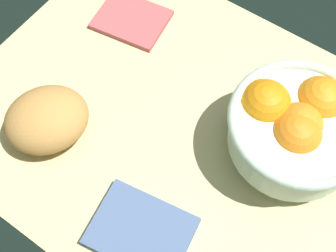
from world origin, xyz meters
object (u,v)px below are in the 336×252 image
at_px(napkin_folded, 131,19).
at_px(napkin_spare, 141,231).
at_px(fruit_bowl, 295,126).
at_px(bread_loaf, 47,119).

distance_m(napkin_folded, napkin_spare, 0.41).
distance_m(fruit_bowl, napkin_spare, 0.28).
xyz_separation_m(fruit_bowl, bread_loaf, (-0.33, -0.20, -0.03)).
relative_size(bread_loaf, napkin_folded, 1.05).
distance_m(fruit_bowl, bread_loaf, 0.39).
bearing_deg(bread_loaf, napkin_folded, 97.18).
height_order(bread_loaf, napkin_spare, bread_loaf).
xyz_separation_m(bread_loaf, napkin_spare, (0.22, -0.05, -0.03)).
xyz_separation_m(bread_loaf, napkin_folded, (-0.03, 0.26, -0.03)).
relative_size(napkin_folded, napkin_spare, 0.89).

